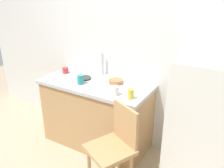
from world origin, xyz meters
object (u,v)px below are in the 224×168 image
Objects in this scene: chair at (115,145)px; hotplate at (84,78)px; cup_white at (115,91)px; cup_red at (65,70)px; refrigerator at (202,123)px; terracotta_bowl at (116,81)px; cup_yellow at (131,94)px; cup_teal at (81,79)px.

chair is 5.24× the size of hotplate.
cup_white is at bearing -19.60° from hotplate.
hotplate is at bearing 160.40° from cup_white.
cup_red is (-0.33, 0.05, 0.03)m from hotplate.
refrigerator is 7.87× the size of hotplate.
cup_yellow reaches higher than terracotta_bowl.
cup_teal is at bearing 174.02° from cup_white.
refrigerator reaches higher than chair.
cup_red is at bearing 153.92° from cup_teal.
refrigerator is 1.77m from cup_red.
hotplate is 0.76m from cup_yellow.
cup_yellow is 0.96× the size of cup_teal.
cup_yellow is at bearing -12.60° from cup_red.
cup_yellow reaches higher than chair.
terracotta_bowl is 2.06× the size of cup_red.
cup_yellow is 0.68m from cup_teal.
cup_red is 0.76× the size of cup_yellow.
cup_yellow is at bearing -3.96° from cup_teal.
terracotta_bowl reaches higher than hotplate.
cup_teal is (-0.67, 0.05, 0.00)m from cup_yellow.
cup_yellow is at bearing 1.61° from cup_white.
chair is 8.47× the size of cup_yellow.
chair reaches higher than hotplate.
chair is at bearing -35.75° from hotplate.
cup_teal is (-0.69, 0.39, 0.41)m from chair.
refrigerator reaches higher than cup_yellow.
cup_red is at bearing 164.63° from cup_white.
cup_red is 1.09m from cup_yellow.
refrigerator is 1.40m from cup_teal.
cup_yellow is at bearing -164.24° from refrigerator.
cup_red is (-1.76, 0.04, 0.22)m from refrigerator.
cup_red is at bearing -177.28° from terracotta_bowl.
refrigerator is 1.50× the size of chair.
refrigerator is at bearing -4.35° from terracotta_bowl.
chair is 0.53m from cup_yellow.
terracotta_bowl is at bearing 33.24° from cup_teal.
terracotta_bowl is at bearing 2.72° from cup_red.
terracotta_bowl is 0.74m from cup_red.
cup_red is at bearing 167.40° from cup_yellow.
chair is at bearing -60.35° from cup_white.
chair is 0.89m from cup_teal.
terracotta_bowl is 0.41m from hotplate.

